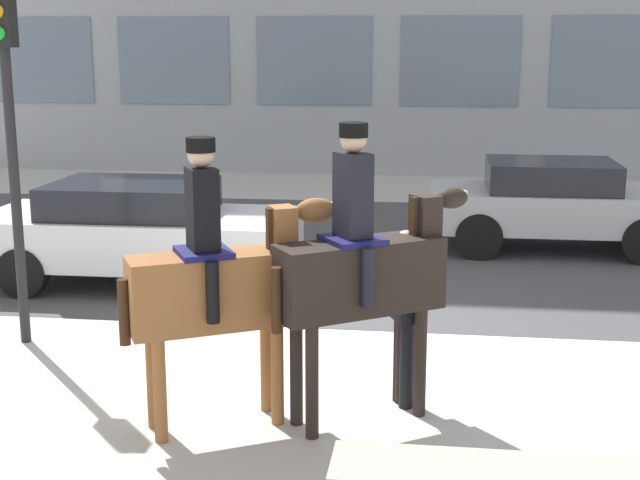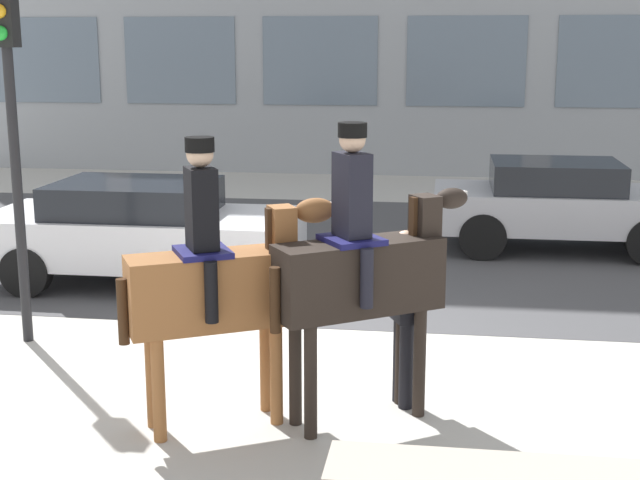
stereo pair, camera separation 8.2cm
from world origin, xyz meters
The scene contains 8 objects.
ground_plane centered at (0.00, 0.00, 0.00)m, with size 80.00×80.00×0.00m, color #B2AFA8.
road_surface centered at (0.00, 4.75, 0.00)m, with size 24.18×8.50×0.01m.
mounted_horse_lead centered at (-0.52, -2.22, 1.28)m, with size 1.73×1.13×2.49m.
mounted_horse_companion centered at (0.68, -1.95, 1.36)m, with size 1.67×1.26×2.59m.
pedestrian_bystander centered at (1.01, -1.58, 0.95)m, with size 0.77×0.69×1.62m.
street_car_near_lane centered at (-2.71, 2.16, 0.75)m, with size 4.21×1.91×1.40m.
street_car_far_lane centered at (3.14, 5.01, 0.76)m, with size 3.94×1.88×1.42m.
traffic_light centered at (-3.18, -0.37, 2.62)m, with size 0.24×0.29×3.90m.
Camera 1 is at (1.26, -9.23, 3.22)m, focal length 50.00 mm.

